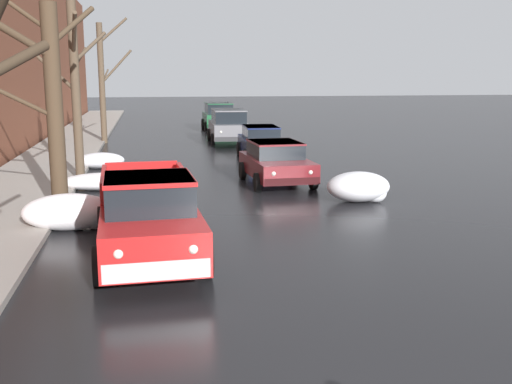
# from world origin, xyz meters

# --- Properties ---
(left_sidewalk_slab) EXTENTS (3.32, 80.00, 0.13)m
(left_sidewalk_slab) POSITION_xyz_m (-6.13, 18.00, 0.07)
(left_sidewalk_slab) COLOR gray
(left_sidewalk_slab) RESTS_ON ground
(snow_bank_near_corner_left) EXTENTS (1.83, 1.06, 0.62)m
(snow_bank_near_corner_left) POSITION_xyz_m (-3.94, 19.84, 0.30)
(snow_bank_near_corner_left) COLOR white
(snow_bank_near_corner_left) RESTS_ON ground
(snow_bank_along_left_kerb) EXTENTS (1.85, 1.36, 0.87)m
(snow_bank_along_left_kerb) POSITION_xyz_m (3.82, 12.00, 0.42)
(snow_bank_along_left_kerb) COLOR white
(snow_bank_along_left_kerb) RESTS_ON ground
(snow_bank_mid_block_left) EXTENTS (2.15, 1.08, 0.87)m
(snow_bank_mid_block_left) POSITION_xyz_m (-3.94, 10.12, 0.41)
(snow_bank_mid_block_left) COLOR white
(snow_bank_mid_block_left) RESTS_ON ground
(snow_bank_near_corner_right) EXTENTS (1.86, 0.94, 0.62)m
(snow_bank_near_corner_right) POSITION_xyz_m (3.87, 27.18, 0.30)
(snow_bank_near_corner_right) COLOR white
(snow_bank_near_corner_right) RESTS_ON ground
(snow_bank_along_right_kerb) EXTENTS (2.55, 1.15, 0.56)m
(snow_bank_along_right_kerb) POSITION_xyz_m (-3.60, 15.17, 0.27)
(snow_bank_along_right_kerb) COLOR white
(snow_bank_along_right_kerb) RESTS_ON ground
(bare_tree_second_along_sidewalk) EXTENTS (3.11, 2.72, 6.08)m
(bare_tree_second_along_sidewalk) POSITION_xyz_m (-4.58, 11.83, 2.98)
(bare_tree_second_along_sidewalk) COLOR #423323
(bare_tree_second_along_sidewalk) RESTS_ON ground
(bare_tree_mid_block) EXTENTS (2.32, 3.91, 6.90)m
(bare_tree_mid_block) POSITION_xyz_m (-4.48, 16.82, 3.58)
(bare_tree_mid_block) COLOR #4C3D2D
(bare_tree_mid_block) RESTS_ON ground
(bare_tree_far_down_block) EXTENTS (1.79, 1.56, 6.63)m
(bare_tree_far_down_block) POSITION_xyz_m (-4.40, 29.10, 3.35)
(bare_tree_far_down_block) COLOR #4C3D2D
(bare_tree_far_down_block) RESTS_ON ground
(pickup_truck_red_approaching_near_lane) EXTENTS (2.25, 5.47, 1.76)m
(pickup_truck_red_approaching_near_lane) POSITION_xyz_m (-2.21, 7.55, 0.88)
(pickup_truck_red_approaching_near_lane) COLOR red
(pickup_truck_red_approaching_near_lane) RESTS_ON ground
(sedan_maroon_parked_kerbside_close) EXTENTS (2.13, 4.05, 1.42)m
(sedan_maroon_parked_kerbside_close) POSITION_xyz_m (2.04, 15.29, 0.75)
(sedan_maroon_parked_kerbside_close) COLOR maroon
(sedan_maroon_parked_kerbside_close) RESTS_ON ground
(sedan_darkblue_parked_kerbside_mid) EXTENTS (1.98, 4.47, 1.42)m
(sedan_darkblue_parked_kerbside_mid) POSITION_xyz_m (2.70, 21.47, 0.75)
(sedan_darkblue_parked_kerbside_mid) COLOR navy
(sedan_darkblue_parked_kerbside_mid) RESTS_ON ground
(suv_grey_parked_far_down_block) EXTENTS (2.19, 4.47, 1.82)m
(suv_grey_parked_far_down_block) POSITION_xyz_m (2.10, 27.66, 0.99)
(suv_grey_parked_far_down_block) COLOR slate
(suv_grey_parked_far_down_block) RESTS_ON ground
(suv_green_queued_behind_truck) EXTENTS (2.17, 4.42, 1.82)m
(suv_green_queued_behind_truck) POSITION_xyz_m (2.49, 35.59, 0.99)
(suv_green_queued_behind_truck) COLOR #1E5633
(suv_green_queued_behind_truck) RESTS_ON ground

